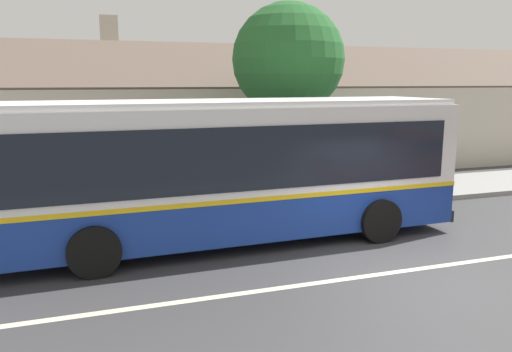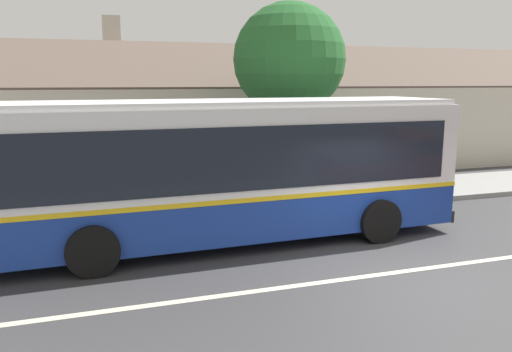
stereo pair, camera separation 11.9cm
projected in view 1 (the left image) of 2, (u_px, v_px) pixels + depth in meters
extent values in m
plane|color=#38383A|center=(402.00, 271.00, 9.63)|extent=(300.00, 300.00, 0.00)
cube|color=gray|center=(286.00, 199.00, 15.20)|extent=(60.00, 3.00, 0.15)
cube|color=beige|center=(402.00, 271.00, 9.63)|extent=(60.00, 0.16, 0.01)
cube|color=beige|center=(288.00, 124.00, 22.68)|extent=(27.57, 8.51, 3.34)
cube|color=brown|center=(308.00, 66.00, 20.22)|extent=(28.17, 4.32, 1.92)
cube|color=brown|center=(272.00, 68.00, 24.18)|extent=(28.17, 4.32, 1.92)
cube|color=beige|center=(109.00, 31.00, 20.38)|extent=(0.70, 0.70, 1.20)
cube|color=black|center=(54.00, 138.00, 15.66)|extent=(1.10, 0.06, 1.30)
cube|color=#4C3323|center=(423.00, 146.00, 20.09)|extent=(1.00, 0.06, 2.10)
cube|color=navy|center=(226.00, 210.00, 11.34)|extent=(10.64, 2.74, 0.90)
cube|color=gold|center=(225.00, 189.00, 11.25)|extent=(10.66, 2.76, 0.10)
cube|color=white|center=(225.00, 147.00, 11.07)|extent=(10.64, 2.74, 1.80)
cube|color=white|center=(224.00, 103.00, 10.89)|extent=(10.42, 2.61, 0.12)
cube|color=black|center=(210.00, 144.00, 12.26)|extent=(9.73, 0.25, 1.30)
cube|color=black|center=(243.00, 159.00, 9.92)|extent=(9.73, 0.25, 1.30)
cube|color=black|center=(423.00, 142.00, 12.85)|extent=(0.09, 2.20, 1.30)
cube|color=black|center=(425.00, 108.00, 12.69)|extent=(0.08, 1.75, 0.24)
cube|color=black|center=(419.00, 205.00, 13.17)|extent=(0.14, 2.50, 0.28)
cube|color=#B21919|center=(158.00, 202.00, 12.08)|extent=(2.96, 0.10, 0.63)
cube|color=black|center=(356.00, 159.00, 13.74)|extent=(0.90, 0.05, 2.46)
cylinder|color=black|center=(328.00, 197.00, 13.63)|extent=(1.01, 0.30, 1.00)
cylinder|color=black|center=(380.00, 221.00, 11.32)|extent=(1.01, 0.30, 1.00)
cylinder|color=black|center=(90.00, 217.00, 11.57)|extent=(1.01, 0.30, 1.00)
cylinder|color=black|center=(94.00, 252.00, 9.26)|extent=(1.01, 0.30, 1.00)
cylinder|color=#4C3828|center=(287.00, 146.00, 15.88)|extent=(0.31, 0.31, 3.15)
sphere|color=#235B28|center=(288.00, 59.00, 15.37)|extent=(3.46, 3.46, 3.46)
cylinder|color=gray|center=(391.00, 158.00, 14.95)|extent=(0.07, 0.07, 2.40)
cube|color=#1959A5|center=(393.00, 126.00, 14.75)|extent=(0.36, 0.03, 0.48)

